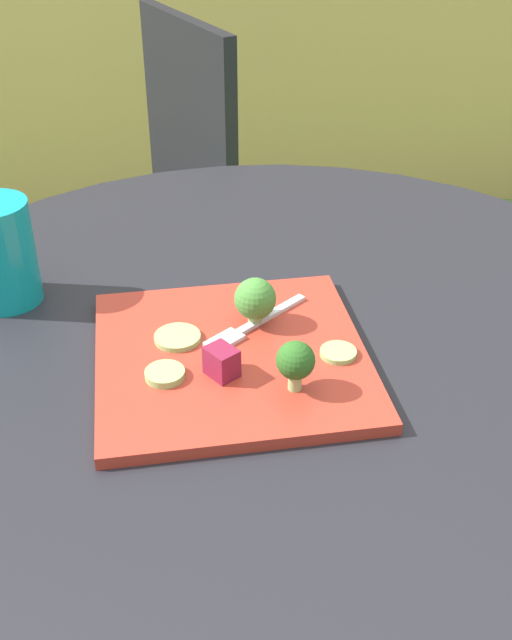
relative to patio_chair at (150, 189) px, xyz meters
The scene contains 12 objects.
bamboo_fence 0.96m from the patio_chair, 82.81° to the left, with size 8.00×0.08×1.41m, color tan.
patio_table 0.97m from the patio_chair, 83.03° to the right, with size 1.07×1.07×0.75m.
patio_chair is the anchor object (origin of this frame).
salad_plate 1.04m from the patio_chair, 86.83° to the right, with size 0.30×0.30×0.01m, color #AD3323.
drinking_glass 0.90m from the patio_chair, 103.78° to the right, with size 0.09×0.09×0.13m.
fork 1.00m from the patio_chair, 85.12° to the right, with size 0.13×0.10×0.00m.
broccoli_floret_0 1.12m from the patio_chair, 84.12° to the right, with size 0.04×0.04×0.06m.
broccoli_floret_1 1.00m from the patio_chair, 84.51° to the right, with size 0.05×0.05×0.06m.
cucumber_slice_0 1.07m from the patio_chair, 91.07° to the right, with size 0.04×0.04×0.01m, color #8EB766.
cucumber_slice_1 1.00m from the patio_chair, 90.04° to the right, with size 0.05×0.05×0.01m, color #8EB766.
cucumber_slice_2 1.07m from the patio_chair, 80.59° to the right, with size 0.04×0.04×0.01m, color #8EB766.
beet_chunk_0 1.08m from the patio_chair, 87.78° to the right, with size 0.03×0.03×0.03m, color maroon.
Camera 1 is at (-0.15, -0.73, 1.26)m, focal length 43.51 mm.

